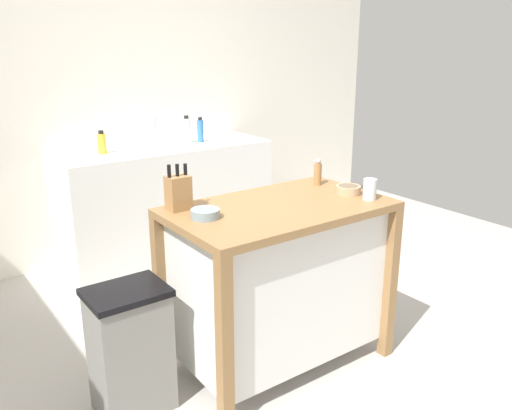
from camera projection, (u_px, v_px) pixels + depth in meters
The scene contains 14 objects.
ground_plane at pixel (262, 363), 2.95m from camera, with size 6.41×6.41×0.00m, color #ADA8A0.
wall_back at pixel (106, 94), 4.14m from camera, with size 5.41×0.10×2.60m, color silver.
kitchen_island at pixel (278, 277), 2.83m from camera, with size 1.13×0.67×0.90m.
knife_block at pixel (178, 192), 2.62m from camera, with size 0.11×0.09×0.23m.
bowl_stoneware_deep at pixel (205, 213), 2.51m from camera, with size 0.14×0.14×0.04m.
bowl_ceramic_small at pixel (348, 189), 2.90m from camera, with size 0.13×0.13×0.04m.
drinking_cup at pixel (370, 189), 2.79m from camera, with size 0.07×0.07×0.11m.
pepper_grinder at pixel (318, 173), 3.07m from camera, with size 0.04×0.04×0.15m.
trash_bin at pixel (131, 350), 2.51m from camera, with size 0.36×0.28×0.63m.
sink_counter at pixel (166, 202), 4.29m from camera, with size 1.67×0.60×0.91m.
sink_faucet at pixel (155, 130), 4.23m from camera, with size 0.02×0.02×0.22m.
bottle_spray_cleaner at pixel (102, 143), 3.87m from camera, with size 0.06×0.06×0.17m.
bottle_hand_soap at pixel (200, 131), 4.30m from camera, with size 0.05×0.05×0.20m.
bottle_dish_soap at pixel (187, 130), 4.25m from camera, with size 0.06×0.06×0.22m.
Camera 1 is at (-1.53, -2.05, 1.72)m, focal length 37.58 mm.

